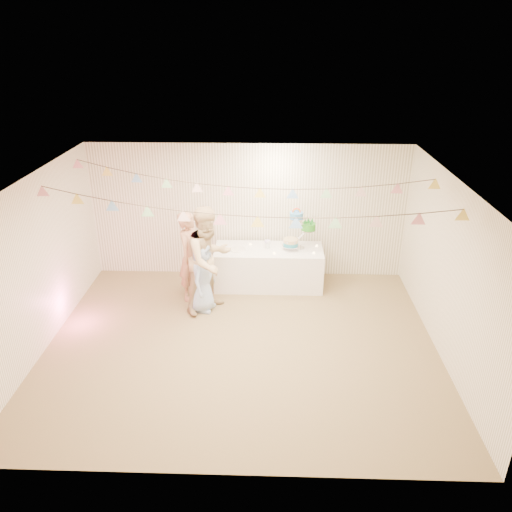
{
  "coord_description": "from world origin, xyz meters",
  "views": [
    {
      "loc": [
        0.44,
        -6.48,
        4.48
      ],
      "look_at": [
        0.2,
        0.8,
        1.15
      ],
      "focal_mm": 35.0,
      "sensor_mm": 36.0,
      "label": 1
    }
  ],
  "objects_px": {
    "cake_stand": "(299,230)",
    "person_adult_a": "(191,256)",
    "person_adult_b": "(209,260)",
    "person_child": "(203,277)",
    "table": "(269,267)"
  },
  "relations": [
    {
      "from": "table",
      "to": "person_adult_b",
      "type": "height_order",
      "value": "person_adult_b"
    },
    {
      "from": "table",
      "to": "person_adult_b",
      "type": "relative_size",
      "value": 1.07
    },
    {
      "from": "cake_stand",
      "to": "person_child",
      "type": "relative_size",
      "value": 0.59
    },
    {
      "from": "cake_stand",
      "to": "person_child",
      "type": "height_order",
      "value": "cake_stand"
    },
    {
      "from": "person_adult_a",
      "to": "person_child",
      "type": "distance_m",
      "value": 0.54
    },
    {
      "from": "person_child",
      "to": "person_adult_a",
      "type": "bearing_deg",
      "value": 46.4
    },
    {
      "from": "person_adult_b",
      "to": "person_child",
      "type": "xyz_separation_m",
      "value": [
        -0.11,
        -0.04,
        -0.31
      ]
    },
    {
      "from": "cake_stand",
      "to": "person_child",
      "type": "bearing_deg",
      "value": -149.26
    },
    {
      "from": "person_adult_b",
      "to": "person_child",
      "type": "distance_m",
      "value": 0.33
    },
    {
      "from": "person_adult_a",
      "to": "person_child",
      "type": "bearing_deg",
      "value": -130.8
    },
    {
      "from": "person_adult_a",
      "to": "person_adult_b",
      "type": "height_order",
      "value": "person_adult_b"
    },
    {
      "from": "table",
      "to": "person_child",
      "type": "relative_size",
      "value": 1.6
    },
    {
      "from": "cake_stand",
      "to": "person_adult_a",
      "type": "height_order",
      "value": "person_adult_a"
    },
    {
      "from": "person_adult_a",
      "to": "person_adult_b",
      "type": "bearing_deg",
      "value": -118.31
    },
    {
      "from": "person_adult_b",
      "to": "person_child",
      "type": "height_order",
      "value": "person_adult_b"
    }
  ]
}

